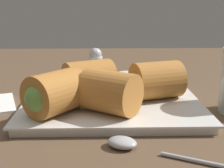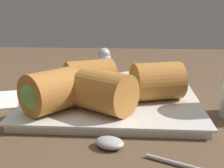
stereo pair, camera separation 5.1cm
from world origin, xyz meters
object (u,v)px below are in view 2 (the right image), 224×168
Objects in this scene: serving_plate at (112,102)px; dipping_bowl_near at (90,80)px; dipping_bowl_far at (136,81)px; salt_shaker at (104,64)px; spoon at (122,146)px.

serving_plate is 4.13× the size of dipping_bowl_near.
dipping_bowl_near is at bearing -178.51° from dipping_bowl_far.
dipping_bowl_far is (4.05, 7.29, 2.09)cm from serving_plate.
dipping_bowl_near is 12.52cm from salt_shaker.
dipping_bowl_far reaches higher than serving_plate.
serving_plate is 3.98× the size of salt_shaker.
spoon is 2.31× the size of salt_shaker.
dipping_bowl_near reaches higher than spoon.
salt_shaker reaches higher than dipping_bowl_far.
salt_shaker is (-3.23, 19.45, 2.93)cm from serving_plate.
salt_shaker is (-7.29, 12.16, 0.84)cm from dipping_bowl_far.
dipping_bowl_near is at bearing 124.25° from serving_plate.
serving_plate is 1.73× the size of spoon.
dipping_bowl_near and dipping_bowl_far have the same top height.
spoon is at bearing -81.10° from salt_shaker.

